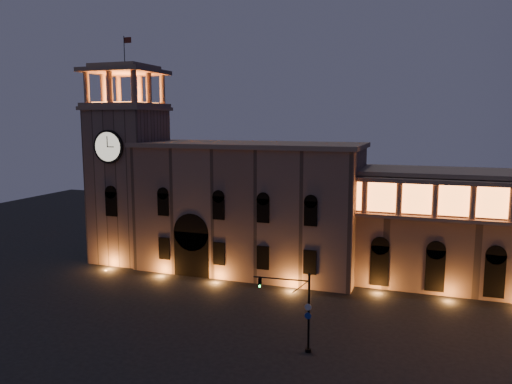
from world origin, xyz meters
TOP-DOWN VIEW (x-y plane):
  - ground at (0.00, 0.00)m, footprint 160.00×160.00m
  - government_building at (-2.08, 21.93)m, footprint 30.80×12.80m
  - clock_tower at (-20.50, 20.98)m, footprint 9.80×9.80m
  - traffic_light at (10.75, -0.35)m, footprint 5.34×0.84m

SIDE VIEW (x-z plane):
  - ground at x=0.00m, z-range 0.00..0.00m
  - traffic_light at x=10.75m, z-range 0.19..7.52m
  - government_building at x=-2.08m, z-range -0.03..17.57m
  - clock_tower at x=-20.50m, z-range -3.70..28.70m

